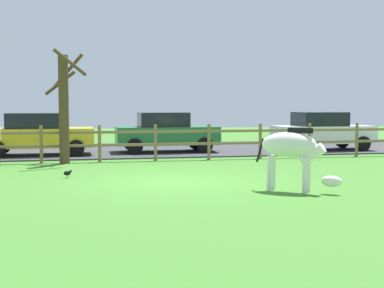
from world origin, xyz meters
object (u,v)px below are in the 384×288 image
parked_car_green (166,132)px  zebra (293,150)px  parked_car_white (322,131)px  bare_tree (64,105)px  crow_on_grass (68,173)px  parked_car_yellow (37,134)px

parked_car_green → zebra: bearing=-82.6°
parked_car_white → parked_car_green: same height
bare_tree → zebra: bearing=-53.0°
crow_on_grass → parked_car_green: (3.65, 6.51, 0.72)m
bare_tree → parked_car_white: (10.23, 2.52, -1.06)m
parked_car_white → zebra: bearing=-119.1°
parked_car_white → parked_car_green: size_ratio=1.00×
crow_on_grass → parked_car_yellow: parked_car_yellow is taller
zebra → parked_car_green: bearing=97.4°
zebra → parked_car_green: parked_car_green is taller
zebra → crow_on_grass: (-4.92, 3.26, -0.80)m
bare_tree → parked_car_white: bare_tree is taller
bare_tree → crow_on_grass: (0.16, -3.49, -1.78)m
parked_car_green → crow_on_grass: bearing=-119.3°
parked_car_green → bare_tree: bearing=-141.6°
zebra → parked_car_white: (5.15, 9.26, -0.08)m
bare_tree → crow_on_grass: bearing=-87.3°
bare_tree → parked_car_white: 10.59m
bare_tree → parked_car_white: size_ratio=0.91×
crow_on_grass → parked_car_green: size_ratio=0.05×
bare_tree → parked_car_yellow: (-1.07, 2.61, -1.06)m
parked_car_white → crow_on_grass: bearing=-149.2°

